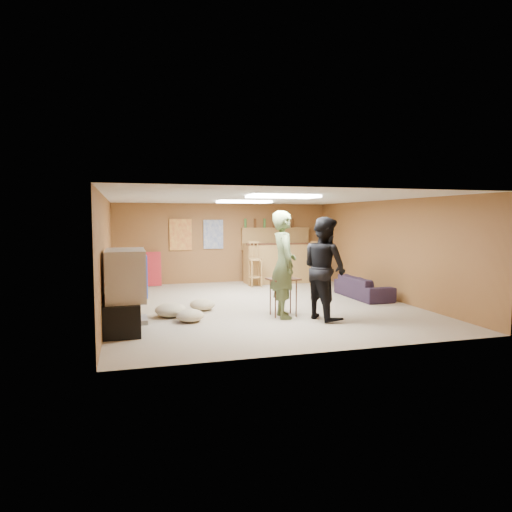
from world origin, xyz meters
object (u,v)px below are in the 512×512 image
object	(u,v)px
tv_body	(126,275)
bar_counter	(281,263)
person_black	(324,268)
person_olive	(284,264)
tray_table	(283,297)
sofa	(363,287)

from	to	relation	value
tv_body	bar_counter	xyz separation A→B (m)	(4.15, 4.45, -0.35)
person_black	tv_body	bearing A→B (deg)	72.71
tv_body	person_black	bearing A→B (deg)	-1.91
bar_counter	person_olive	size ratio (longest dim) A/B	1.04
tv_body	tray_table	size ratio (longest dim) A/B	1.58
person_black	sofa	size ratio (longest dim) A/B	1.10
tv_body	sofa	size ratio (longest dim) A/B	0.66
tv_body	tray_table	distance (m)	2.85
person_black	sofa	distance (m)	2.56
person_olive	sofa	world-z (taller)	person_olive
person_olive	tray_table	bearing A→B (deg)	-11.23
bar_counter	sofa	world-z (taller)	bar_counter
person_black	sofa	xyz separation A→B (m)	(1.76, 1.74, -0.67)
bar_counter	sofa	distance (m)	3.01
tv_body	person_olive	world-z (taller)	person_olive
bar_counter	person_black	distance (m)	4.64
person_olive	tv_body	bearing A→B (deg)	100.09
person_black	tray_table	size ratio (longest dim) A/B	2.61
tv_body	person_olive	distance (m)	2.75
bar_counter	sofa	bearing A→B (deg)	-70.41
person_olive	person_black	size ratio (longest dim) A/B	1.06
tray_table	person_black	bearing A→B (deg)	-35.32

